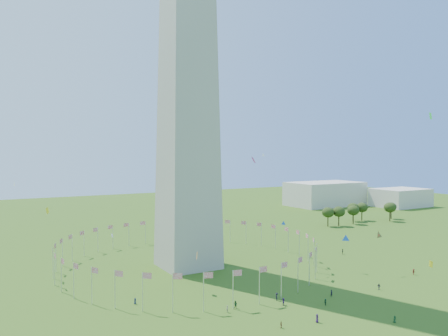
% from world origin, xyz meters
% --- Properties ---
extents(ground, '(600.00, 600.00, 0.00)m').
position_xyz_m(ground, '(0.00, 0.00, 0.00)').
color(ground, '#2C4D12').
rests_on(ground, ground).
extents(flag_ring, '(80.24, 80.24, 9.00)m').
position_xyz_m(flag_ring, '(-0.00, 50.00, 4.50)').
color(flag_ring, silver).
rests_on(flag_ring, ground).
extents(gov_building_east_a, '(50.00, 30.00, 16.00)m').
position_xyz_m(gov_building_east_a, '(150.00, 150.00, 8.00)').
color(gov_building_east_a, beige).
rests_on(gov_building_east_a, ground).
extents(gov_building_east_b, '(35.00, 25.00, 12.00)m').
position_xyz_m(gov_building_east_b, '(190.00, 120.00, 6.00)').
color(gov_building_east_b, beige).
rests_on(gov_building_east_b, ground).
extents(crowd, '(105.86, 67.21, 1.98)m').
position_xyz_m(crowd, '(11.18, 2.90, 0.86)').
color(crowd, '#183D25').
rests_on(crowd, ground).
extents(kites_aloft, '(122.98, 81.90, 41.66)m').
position_xyz_m(kites_aloft, '(11.55, 21.94, 17.67)').
color(kites_aloft, blue).
rests_on(kites_aloft, ground).
extents(tree_line_east, '(52.97, 15.65, 9.81)m').
position_xyz_m(tree_line_east, '(114.19, 85.06, 4.70)').
color(tree_line_east, '#304918').
rests_on(tree_line_east, ground).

